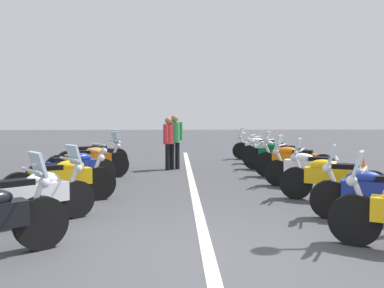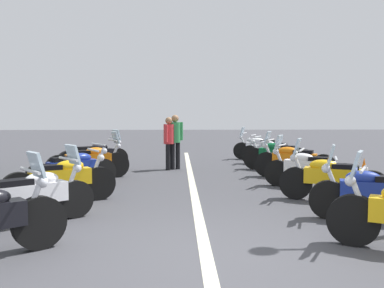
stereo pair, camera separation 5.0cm
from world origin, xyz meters
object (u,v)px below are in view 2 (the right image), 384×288
motorcycle_right_row_5 (278,155)px  bystander_1 (175,138)px  motorcycle_right_row_4 (293,160)px  motorcycle_left_row_2 (62,179)px  traffic_cone_0 (364,171)px  motorcycle_left_row_5 (95,156)px  motorcycle_right_row_3 (308,168)px  bystander_0 (169,139)px  motorcycle_left_row_4 (90,161)px  motorcycle_left_row_1 (32,195)px  motorcycle_right_row_7 (261,147)px  motorcycle_right_row_2 (331,178)px  motorcycle_right_row_6 (272,151)px  motorcycle_left_row_3 (74,169)px  motorcycle_right_row_1 (373,193)px

motorcycle_right_row_5 → bystander_1: bystander_1 is taller
motorcycle_right_row_4 → motorcycle_right_row_5: bearing=-61.3°
motorcycle_left_row_2 → traffic_cone_0: motorcycle_left_row_2 is taller
motorcycle_left_row_5 → motorcycle_right_row_5: bearing=-35.4°
motorcycle_right_row_3 → motorcycle_right_row_5: (2.94, -0.01, 0.01)m
traffic_cone_0 → bystander_0: bystander_0 is taller
motorcycle_left_row_2 → motorcycle_right_row_3: bearing=-13.3°
traffic_cone_0 → bystander_1: size_ratio=0.37×
motorcycle_left_row_4 → motorcycle_right_row_4: size_ratio=1.01×
motorcycle_left_row_2 → motorcycle_left_row_1: bearing=-119.9°
motorcycle_left_row_1 → motorcycle_right_row_7: motorcycle_right_row_7 is taller
motorcycle_right_row_4 → bystander_1: 3.68m
motorcycle_right_row_3 → motorcycle_right_row_2: bearing=119.2°
motorcycle_right_row_2 → motorcycle_right_row_6: (5.80, -0.16, -0.01)m
motorcycle_left_row_3 → motorcycle_right_row_1: (-2.91, -5.35, 0.00)m
motorcycle_left_row_2 → motorcycle_right_row_5: (4.40, -5.13, 0.01)m
motorcycle_right_row_2 → motorcycle_left_row_3: bearing=9.2°
motorcycle_right_row_6 → motorcycle_right_row_7: bearing=-62.8°
motorcycle_left_row_2 → motorcycle_right_row_4: 5.94m
motorcycle_right_row_7 → motorcycle_left_row_5: bearing=50.1°
bystander_0 → motorcycle_left_row_4: bearing=-120.3°
motorcycle_left_row_2 → motorcycle_right_row_4: bearing=0.2°
motorcycle_left_row_1 → motorcycle_left_row_4: bearing=51.1°
motorcycle_left_row_3 → motorcycle_right_row_3: (0.00, -5.26, -0.00)m
motorcycle_left_row_1 → bystander_1: (6.32, -2.10, 0.51)m
motorcycle_left_row_5 → motorcycle_right_row_3: (-2.93, -5.39, -0.01)m
motorcycle_right_row_1 → motorcycle_right_row_5: motorcycle_right_row_1 is taller
motorcycle_right_row_1 → bystander_0: bystander_0 is taller
motorcycle_left_row_5 → motorcycle_left_row_4: bearing=-118.9°
motorcycle_right_row_6 → motorcycle_right_row_7: 1.54m
motorcycle_right_row_2 → bystander_1: bystander_1 is taller
motorcycle_left_row_2 → motorcycle_right_row_6: motorcycle_left_row_2 is taller
motorcycle_right_row_2 → traffic_cone_0: bearing=-102.5°
traffic_cone_0 → motorcycle_right_row_2: bearing=143.1°
motorcycle_right_row_2 → motorcycle_right_row_5: bearing=-66.0°
motorcycle_left_row_2 → bystander_0: bystander_0 is taller
motorcycle_left_row_1 → traffic_cone_0: (3.67, -6.74, -0.17)m
motorcycle_right_row_2 → motorcycle_left_row_5: bearing=-14.7°
motorcycle_right_row_4 → motorcycle_right_row_6: bearing=-64.8°
motorcycle_right_row_3 → motorcycle_right_row_1: bearing=121.5°
motorcycle_right_row_1 → motorcycle_right_row_6: bearing=-71.7°
motorcycle_left_row_1 → bystander_0: size_ratio=1.04×
motorcycle_right_row_2 → motorcycle_right_row_7: motorcycle_right_row_2 is taller
motorcycle_left_row_5 → bystander_1: 2.44m
motorcycle_left_row_2 → bystander_0: 5.12m
motorcycle_left_row_3 → motorcycle_right_row_3: 5.26m
motorcycle_left_row_1 → bystander_0: (6.22, -1.91, 0.47)m
motorcycle_left_row_4 → motorcycle_right_row_1: (-4.39, -5.31, -0.02)m
motorcycle_left_row_5 → motorcycle_right_row_6: size_ratio=0.94×
motorcycle_right_row_2 → bystander_0: bearing=-31.3°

